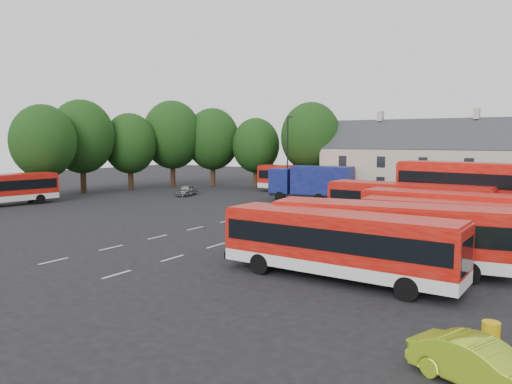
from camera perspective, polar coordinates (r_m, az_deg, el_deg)
ground at (r=39.09m, az=-5.07°, el=-3.72°), size 140.00×140.00×0.00m
lane_markings at (r=39.26m, az=-0.39°, el=-3.65°), size 5.15×33.80×0.01m
treeline at (r=66.71m, az=-9.00°, el=6.01°), size 29.92×32.59×12.01m
terrace_houses at (r=61.22m, az=23.71°, el=2.94°), size 35.70×7.13×10.06m
bus_row_a at (r=23.65m, az=9.39°, el=-5.45°), size 11.40×2.96×3.20m
bus_row_b at (r=26.21m, az=14.95°, el=-4.25°), size 12.13×4.49×3.35m
bus_row_c at (r=31.10m, az=21.89°, el=-3.23°), size 11.00×3.68×3.05m
bus_row_d at (r=33.41m, az=22.01°, el=-2.37°), size 11.73×3.06×3.30m
bus_row_e at (r=38.70m, az=17.00°, el=-1.06°), size 11.83×2.77×3.34m
bus_dd_south at (r=40.16m, az=24.15°, el=0.05°), size 12.24×4.72×4.90m
bus_dd_north at (r=45.29m, az=24.05°, el=0.12°), size 10.28×3.30×4.14m
bus_north at (r=61.72m, az=5.60°, el=1.74°), size 12.07×3.38×3.38m
box_truck at (r=53.15m, az=6.44°, el=1.16°), size 9.01×3.94×3.81m
silver_car at (r=59.38m, az=-7.93°, el=0.18°), size 2.22×3.90×1.25m
lime_car at (r=15.24m, az=24.38°, el=-17.53°), size 4.10×2.56×1.27m
grit_bin at (r=18.42m, az=25.25°, el=-14.35°), size 0.58×0.58×0.72m
lamppost at (r=55.00m, az=3.64°, el=4.20°), size 0.63×0.38×9.13m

